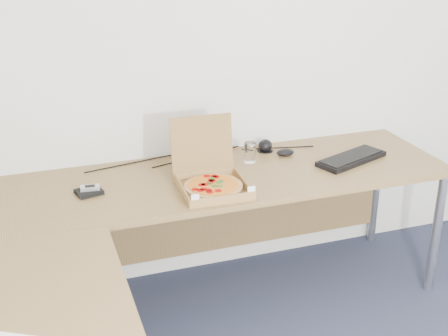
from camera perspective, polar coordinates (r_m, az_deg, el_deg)
name	(u,v)px	position (r m, az deg, el deg)	size (l,w,h in m)	color
desk	(164,231)	(2.60, -5.64, -5.94)	(2.50, 2.20, 0.73)	olive
pizza_box	(212,182)	(2.88, -1.13, -1.35)	(0.31, 0.36, 0.32)	olive
drinking_glass	(250,152)	(3.20, 2.46, 1.47)	(0.06, 0.06, 0.11)	silver
keyboard	(351,159)	(3.29, 11.86, 0.85)	(0.41, 0.15, 0.03)	black
mouse	(285,152)	(3.31, 5.77, 1.47)	(0.10, 0.07, 0.04)	black
wallet	(89,192)	(2.92, -12.57, -2.20)	(0.12, 0.10, 0.02)	black
phone	(90,188)	(2.92, -12.46, -1.82)	(0.09, 0.05, 0.02)	#B2B5BA
dome_speaker	(265,145)	(3.36, 3.90, 2.17)	(0.09, 0.09, 0.07)	black
cable_bundle	(198,156)	(3.29, -2.47, 1.11)	(0.62, 0.04, 0.01)	black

